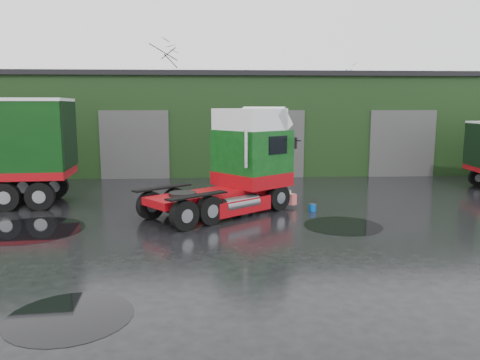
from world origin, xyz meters
The scene contains 9 objects.
ground centered at (0.00, 0.00, 0.00)m, with size 100.00×100.00×0.00m, color black.
warehouse centered at (2.00, 20.00, 3.16)m, with size 32.40×12.40×6.30m.
hero_tractor centered at (-1.27, 4.40, 2.10)m, with size 2.87×6.76×4.20m, color #0C4112, non-canonical shape.
wash_bucket centered at (2.64, 4.82, 0.14)m, with size 0.30×0.30×0.28m, color #063E97.
tree_back_a centered at (-6.00, 30.00, 4.75)m, with size 4.40×4.40×9.50m, color black, non-canonical shape.
tree_back_b centered at (10.00, 30.00, 3.75)m, with size 4.40×4.40×7.50m, color black, non-canonical shape.
puddle_0 centered at (-4.33, -4.55, 0.00)m, with size 2.57×2.57×0.01m, color black.
puddle_1 centered at (3.22, 2.38, 0.00)m, with size 2.81×2.81×0.01m, color black.
puddle_2 centered at (-7.80, 2.40, 0.00)m, with size 3.77×3.77×0.01m, color black.
Camera 1 is at (-1.37, -13.68, 4.24)m, focal length 35.00 mm.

